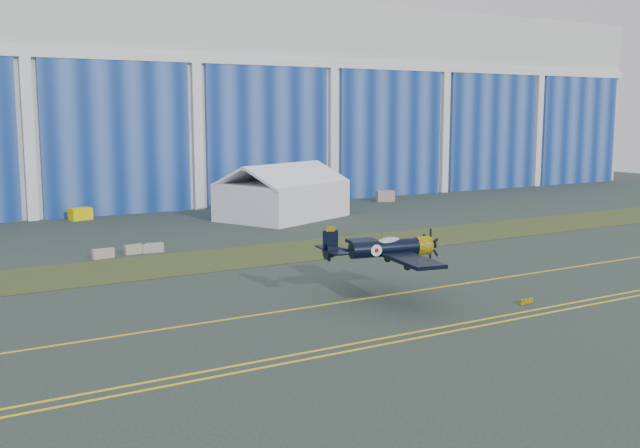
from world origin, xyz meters
TOP-DOWN VIEW (x-y plane):
  - ground at (0.00, 0.00)m, footprint 260.00×260.00m
  - grass_median at (0.00, 14.00)m, footprint 260.00×10.00m
  - taxiway_centreline at (0.00, -5.00)m, footprint 200.00×0.20m
  - edge_line_near at (0.00, -14.50)m, footprint 80.00×0.20m
  - edge_line_far at (0.00, -13.50)m, footprint 80.00×0.20m
  - guard_board_right at (22.00, -12.00)m, footprint 1.20×0.15m
  - warbird at (14.28, -5.72)m, footprint 11.68×13.34m
  - tent at (27.62, 34.97)m, footprint 18.27×16.22m
  - tug at (5.22, 46.75)m, footprint 2.86×2.11m
  - gse_box at (49.75, 43.51)m, footprint 2.99×2.13m
  - barrier_a at (0.94, 19.88)m, footprint 2.05×0.82m
  - barrier_b at (4.15, 20.60)m, footprint 2.04×0.76m
  - barrier_c at (5.83, 20.42)m, footprint 2.05×0.82m

SIDE VIEW (x-z plane):
  - ground at x=0.00m, z-range 0.00..0.00m
  - taxiway_centreline at x=0.00m, z-range 0.00..0.02m
  - edge_line_near at x=0.00m, z-range 0.00..0.02m
  - edge_line_far at x=0.00m, z-range 0.00..0.02m
  - grass_median at x=0.00m, z-range 0.01..0.03m
  - guard_board_right at x=22.00m, z-range 0.00..0.35m
  - barrier_a at x=0.94m, z-range 0.00..0.90m
  - barrier_b at x=4.15m, z-range 0.00..0.90m
  - barrier_c at x=5.83m, z-range 0.00..0.90m
  - tug at x=5.22m, z-range 0.00..1.51m
  - gse_box at x=49.75m, z-range 0.00..1.62m
  - tent at x=27.62m, z-range 0.00..7.01m
  - warbird at x=14.28m, z-range 1.94..5.46m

